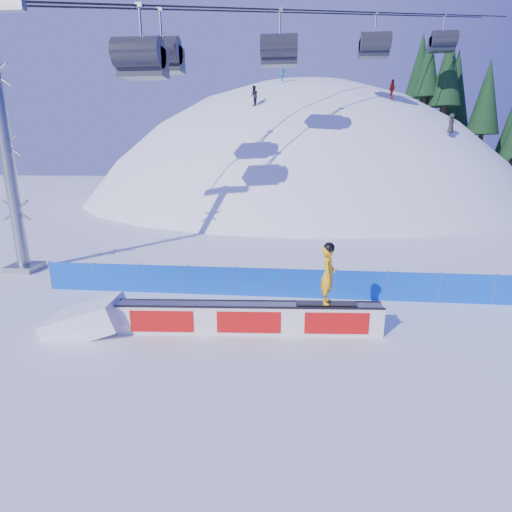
# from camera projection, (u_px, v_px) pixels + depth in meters

# --- Properties ---
(ground) EXTENTS (160.00, 160.00, 0.00)m
(ground) POSITION_uv_depth(u_px,v_px,m) (314.00, 352.00, 11.78)
(ground) COLOR white
(ground) RESTS_ON ground
(snow_hill) EXTENTS (64.00, 64.00, 64.00)m
(snow_hill) POSITION_uv_depth(u_px,v_px,m) (297.00, 323.00, 56.79)
(snow_hill) COLOR white
(snow_hill) RESTS_ON ground
(treeline) EXTENTS (21.19, 9.66, 22.54)m
(treeline) POSITION_uv_depth(u_px,v_px,m) (486.00, 104.00, 45.95)
(treeline) COLOR #362215
(treeline) RESTS_ON ground
(safety_fence) EXTENTS (22.05, 0.05, 1.30)m
(safety_fence) POSITION_uv_depth(u_px,v_px,m) (310.00, 284.00, 15.95)
(safety_fence) COLOR #0643C6
(safety_fence) RESTS_ON ground
(chairlift) EXTENTS (40.80, 41.70, 22.00)m
(chairlift) POSITION_uv_depth(u_px,v_px,m) (365.00, 13.00, 33.43)
(chairlift) COLOR gray
(chairlift) RESTS_ON ground
(rail_box) EXTENTS (8.59, 1.22, 1.03)m
(rail_box) POSITION_uv_depth(u_px,v_px,m) (249.00, 318.00, 12.93)
(rail_box) COLOR silver
(rail_box) RESTS_ON ground
(snow_ramp) EXTENTS (2.64, 1.76, 1.58)m
(snow_ramp) POSITION_uv_depth(u_px,v_px,m) (88.00, 331.00, 13.20)
(snow_ramp) COLOR white
(snow_ramp) RESTS_ON ground
(snowboarder) EXTENTS (1.95, 0.74, 2.02)m
(snowboarder) POSITION_uv_depth(u_px,v_px,m) (328.00, 274.00, 12.48)
(snowboarder) COLOR black
(snowboarder) RESTS_ON rail_box
(distant_skiers) EXTENTS (17.84, 7.25, 6.99)m
(distant_skiers) POSITION_uv_depth(u_px,v_px,m) (331.00, 91.00, 36.79)
(distant_skiers) COLOR black
(distant_skiers) RESTS_ON ground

